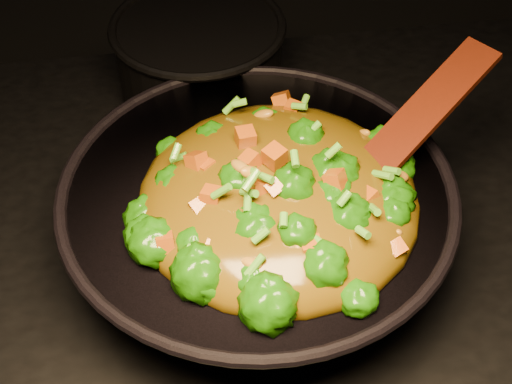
{
  "coord_description": "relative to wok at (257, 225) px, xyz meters",
  "views": [
    {
      "loc": [
        0.03,
        -0.48,
        1.54
      ],
      "look_at": [
        0.11,
        0.04,
        1.0
      ],
      "focal_mm": 50.0,
      "sensor_mm": 36.0,
      "label": 1
    }
  ],
  "objects": [
    {
      "name": "wok",
      "position": [
        0.0,
        0.0,
        0.0
      ],
      "size": [
        0.48,
        0.48,
        0.11
      ],
      "primitive_type": null,
      "rotation": [
        0.0,
        0.0,
        0.24
      ],
      "color": "black",
      "rests_on": "stovetop"
    },
    {
      "name": "stir_fry",
      "position": [
        0.02,
        -0.02,
        0.1
      ],
      "size": [
        0.32,
        0.32,
        0.1
      ],
      "primitive_type": null,
      "rotation": [
        0.0,
        0.0,
        -0.14
      ],
      "color": "#1B5C06",
      "rests_on": "wok"
    },
    {
      "name": "spatula",
      "position": [
        0.14,
        0.0,
        0.1
      ],
      "size": [
        0.24,
        0.18,
        0.11
      ],
      "primitive_type": "cube",
      "rotation": [
        0.0,
        -0.38,
        0.58
      ],
      "color": "#361708",
      "rests_on": "wok"
    },
    {
      "name": "back_pot",
      "position": [
        -0.03,
        0.29,
        0.01
      ],
      "size": [
        0.26,
        0.26,
        0.13
      ],
      "primitive_type": "cylinder",
      "rotation": [
        0.0,
        0.0,
        0.22
      ],
      "color": "black",
      "rests_on": "stovetop"
    }
  ]
}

